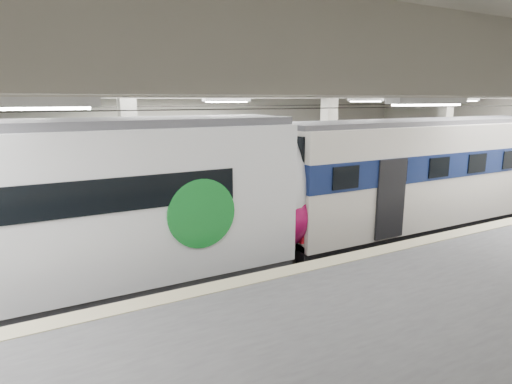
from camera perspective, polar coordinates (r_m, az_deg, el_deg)
station_hall at (r=11.17m, az=4.24°, el=3.32°), size 36.00×24.00×5.75m
modern_emu at (r=11.44m, az=-20.77°, el=-2.50°), size 14.00×2.89×4.51m
older_rer at (r=17.42m, az=21.47°, el=2.35°), size 12.78×2.82×4.24m
far_train at (r=16.75m, az=-28.61°, el=1.26°), size 13.30×2.85×4.27m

